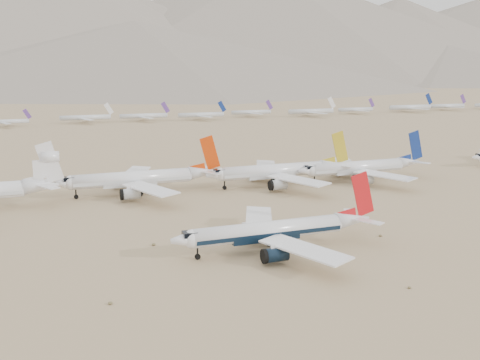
{
  "coord_description": "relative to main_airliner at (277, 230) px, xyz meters",
  "views": [
    {
      "loc": [
        -53.1,
        -106.49,
        41.65
      ],
      "look_at": [
        3.61,
        47.06,
        7.0
      ],
      "focal_mm": 40.0,
      "sensor_mm": 36.0,
      "label": 1
    }
  ],
  "objects": [
    {
      "name": "foothills",
      "position": [
        530.67,
        1098.36,
        62.45
      ],
      "size": [
        4637.5,
        1395.0,
        155.0
      ],
      "color": "slate",
      "rests_on": "ground"
    },
    {
      "name": "row2_gold_tail",
      "position": [
        29.11,
        63.13,
        0.54
      ],
      "size": [
        52.57,
        51.41,
        18.72
      ],
      "color": "white",
      "rests_on": "ground"
    },
    {
      "name": "main_airliner",
      "position": [
        0.0,
        0.0,
        0.0
      ],
      "size": [
        48.4,
        47.28,
        17.08
      ],
      "color": "white",
      "rests_on": "ground"
    },
    {
      "name": "distant_storage_row",
      "position": [
        59.11,
        310.87,
        -0.26
      ],
      "size": [
        680.25,
        58.17,
        15.32
      ],
      "color": "silver",
      "rests_on": "ground"
    },
    {
      "name": "desert_scrub",
      "position": [
        10.29,
        -31.62,
        -4.41
      ],
      "size": [
        261.14,
        121.67,
        0.63
      ],
      "color": "brown",
      "rests_on": "ground"
    },
    {
      "name": "row2_navy_widebody",
      "position": [
        61.65,
        60.05,
        0.32
      ],
      "size": [
        50.53,
        49.41,
        17.97
      ],
      "color": "white",
      "rests_on": "ground"
    },
    {
      "name": "row2_orange_tail",
      "position": [
        -20.11,
        67.0,
        0.56
      ],
      "size": [
        52.5,
        51.36,
        18.73
      ],
      "color": "white",
      "rests_on": "ground"
    },
    {
      "name": "ground",
      "position": [
        3.99,
        -1.64,
        -4.7
      ],
      "size": [
        7000.0,
        7000.0,
        0.0
      ],
      "primitive_type": "plane",
      "color": "#7D6449",
      "rests_on": "ground"
    },
    {
      "name": "mountain_range",
      "position": [
        74.17,
        1646.37,
        185.62
      ],
      "size": [
        7354.0,
        3024.0,
        470.0
      ],
      "color": "slate",
      "rests_on": "ground"
    }
  ]
}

